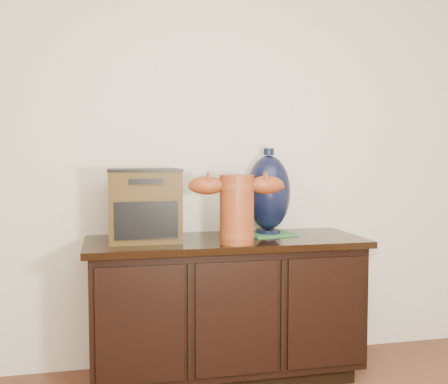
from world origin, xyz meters
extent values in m
plane|color=beige|center=(0.00, 2.50, 1.30)|extent=(4.50, 0.00, 4.50)
cube|color=black|center=(0.00, 2.23, 0.04)|extent=(1.29, 0.45, 0.08)
cube|color=black|center=(0.00, 2.23, 0.40)|extent=(1.40, 0.50, 0.64)
cube|color=black|center=(0.00, 2.23, 0.74)|extent=(1.46, 0.56, 0.03)
cube|color=black|center=(-0.47, 1.97, 0.40)|extent=(0.41, 0.01, 0.56)
cube|color=black|center=(0.00, 1.97, 0.40)|extent=(0.41, 0.01, 0.56)
cube|color=black|center=(0.47, 1.97, 0.40)|extent=(0.41, 0.01, 0.56)
cylinder|color=brown|center=(0.02, 2.06, 0.93)|extent=(0.19, 0.19, 0.34)
cylinder|color=#4A1D0E|center=(0.02, 2.06, 0.80)|extent=(0.19, 0.19, 0.03)
cylinder|color=#4A1D0E|center=(0.02, 2.06, 1.04)|extent=(0.19, 0.19, 0.03)
ellipsoid|color=brown|center=(-0.13, 2.08, 1.05)|extent=(0.19, 0.10, 0.09)
ellipsoid|color=brown|center=(0.17, 2.05, 1.05)|extent=(0.19, 0.10, 0.09)
cube|color=#3A290E|center=(-0.42, 2.25, 0.93)|extent=(0.36, 0.29, 0.36)
cube|color=black|center=(-0.42, 2.10, 0.88)|extent=(0.31, 0.01, 0.18)
cube|color=black|center=(-0.42, 2.25, 1.12)|extent=(0.37, 0.30, 0.01)
cube|color=#316E39|center=(0.27, 2.32, 0.76)|extent=(0.29, 0.29, 0.01)
cylinder|color=black|center=(0.27, 2.32, 0.77)|extent=(0.14, 0.14, 0.02)
ellipsoid|color=black|center=(0.27, 2.32, 0.99)|extent=(0.28, 0.28, 0.41)
cylinder|color=black|center=(0.27, 2.32, 1.21)|extent=(0.06, 0.06, 0.04)
cylinder|color=maroon|center=(-0.30, 2.31, 0.82)|extent=(0.06, 0.06, 0.14)
cylinder|color=silver|center=(-0.30, 2.31, 0.91)|extent=(0.05, 0.05, 0.02)
camera|label=1|loc=(-0.61, -0.45, 1.19)|focal=42.00mm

